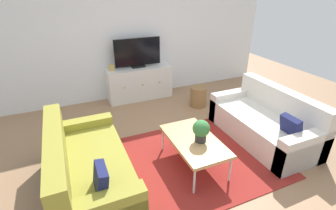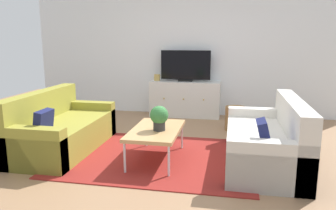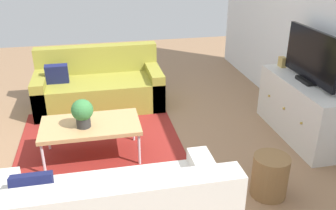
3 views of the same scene
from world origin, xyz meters
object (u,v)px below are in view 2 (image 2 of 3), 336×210
Objects in this scene: couch_right_side at (270,143)px; wicker_basket at (235,118)px; couch_left_side at (58,131)px; tv_console at (185,99)px; mantel_clock at (157,77)px; coffee_table at (156,131)px; potted_plant at (159,117)px; flat_screen_tv at (186,66)px.

couch_right_side is 1.55m from wicker_basket.
couch_right_side is at bearing 0.00° from couch_left_side.
couch_right_side reaches higher than tv_console.
wicker_basket is (1.57, -0.88, -0.57)m from mantel_clock.
coffee_table is (-1.42, -0.13, 0.12)m from couch_right_side.
mantel_clock is (0.89, 2.37, 0.50)m from couch_left_side.
potted_plant is (0.06, -0.07, 0.20)m from coffee_table.
couch_right_side is at bearing -74.46° from wicker_basket.
mantel_clock is at bearing -178.02° from flat_screen_tv.
couch_left_side is 2.87m from couch_right_side.
wicker_basket is (-0.42, 1.50, -0.07)m from couch_right_side.
flat_screen_tv reaches higher than couch_right_side.
mantel_clock reaches higher than tv_console.
couch_right_side is 1.79× the size of flat_screen_tv.
flat_screen_tv is at bearing 90.89° from potted_plant.
potted_plant is 2.63m from flat_screen_tv.
couch_right_side is at bearing 8.26° from potted_plant.
mantel_clock is 1.89m from wicker_basket.
mantel_clock reaches higher than couch_left_side.
flat_screen_tv reaches higher than potted_plant.
coffee_table is 3.41× the size of potted_plant.
flat_screen_tv is (0.02, 2.53, 0.63)m from coffee_table.
coffee_table is at bearing -90.37° from flat_screen_tv.
couch_right_side is 3.13m from mantel_clock.
wicker_basket is at bearing -42.19° from flat_screen_tv.
potted_plant is at bearing -89.11° from flat_screen_tv.
flat_screen_tv is 2.39× the size of wicker_basket.
couch_left_side is 1.55m from potted_plant.
couch_left_side is 2.58m from mantel_clock.
couch_right_side reaches higher than coffee_table.
coffee_table is 1.08× the size of flat_screen_tv.
wicker_basket is at bearing 105.54° from couch_right_side.
tv_console reaches higher than coffee_table.
tv_console is 0.71m from mantel_clock.
mantel_clock is at bearing 102.62° from coffee_table.
couch_right_side is at bearing -50.11° from mantel_clock.
couch_right_side is 1.42m from potted_plant.
flat_screen_tv is 7.60× the size of mantel_clock.
couch_left_side is at bearing 174.76° from coffee_table.
couch_right_side is 5.68× the size of potted_plant.
flat_screen_tv is at bearing 89.63° from coffee_table.
couch_left_side is 2.88m from wicker_basket.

